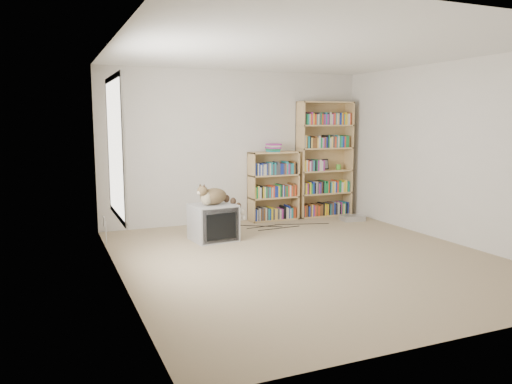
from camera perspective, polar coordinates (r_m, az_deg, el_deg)
name	(u,v)px	position (r m, az deg, el deg)	size (l,w,h in m)	color
floor	(308,258)	(6.27, 5.94, -7.50)	(4.50, 5.00, 0.01)	tan
wall_back	(236,147)	(8.32, -2.30, 5.14)	(4.50, 0.02, 2.50)	beige
wall_front	(472,180)	(4.07, 23.49, 1.30)	(4.50, 0.02, 2.50)	beige
wall_left	(118,163)	(5.34, -15.54, 3.16)	(0.02, 5.00, 2.50)	beige
wall_right	(453,153)	(7.41, 21.54, 4.20)	(0.02, 5.00, 2.50)	beige
ceiling	(311,51)	(6.09, 6.30, 15.77)	(4.50, 5.00, 0.02)	white
window	(116,148)	(5.53, -15.75, 4.87)	(0.02, 1.22, 1.52)	white
crt_tv	(213,222)	(7.12, -4.93, -3.48)	(0.64, 0.59, 0.52)	#A9A9AC
cat	(218,198)	(7.05, -4.40, -0.74)	(0.71, 0.44, 0.51)	#352516
bookcase_tall	(324,163)	(8.92, 7.77, 3.34)	(1.01, 0.30, 2.02)	tan
bookcase_short	(273,189)	(8.50, 1.97, 0.35)	(0.85, 0.30, 1.17)	tan
book_stack	(274,148)	(8.38, 2.05, 5.08)	(0.20, 0.26, 0.14)	red
green_mug	(338,167)	(9.06, 9.37, 2.85)	(0.08, 0.08, 0.09)	#55B634
framed_print	(325,164)	(9.02, 7.86, 3.16)	(0.14, 0.01, 0.19)	black
dvd_player	(352,218)	(8.66, 10.94, -2.93)	(0.38, 0.27, 0.09)	#B8B8BD
wall_outlet	(104,221)	(7.14, -16.96, -3.24)	(0.01, 0.08, 0.13)	silver
floor_cables	(275,228)	(7.89, 2.13, -4.16)	(1.20, 0.70, 0.01)	black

